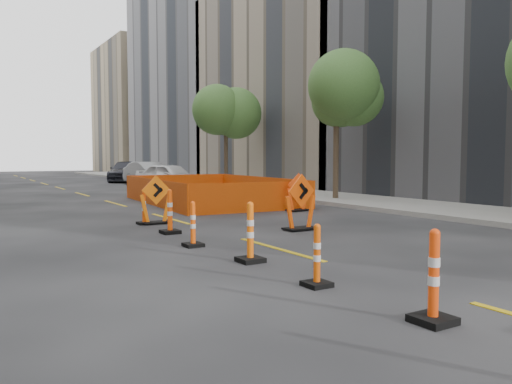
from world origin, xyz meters
TOP-DOWN VIEW (x-y plane):
  - ground_plane at (0.00, 0.00)m, footprint 140.00×140.00m
  - sidewalk_right at (9.00, 12.00)m, footprint 4.00×90.00m
  - bld_right_c at (17.00, 23.80)m, footprint 12.00×16.00m
  - bld_right_d at (17.00, 40.20)m, footprint 12.00×18.00m
  - bld_right_e at (17.00, 58.60)m, footprint 12.00×14.00m
  - tree_r_b at (8.40, 12.00)m, footprint 2.80×2.80m
  - tree_r_c at (8.40, 22.00)m, footprint 2.80×2.80m
  - channelizer_2 at (-1.09, -0.75)m, footprint 0.43×0.43m
  - channelizer_3 at (-1.20, 1.23)m, footprint 0.37×0.37m
  - channelizer_4 at (-1.16, 3.22)m, footprint 0.44×0.44m
  - channelizer_5 at (-1.39, 5.21)m, footprint 0.38×0.38m
  - channelizer_6 at (-1.11, 7.20)m, footprint 0.44×0.44m
  - channelizer_7 at (-1.10, 9.18)m, footprint 0.37×0.37m
  - chevron_sign_left at (-0.77, 9.11)m, footprint 0.94×0.58m
  - chevron_sign_center at (2.02, 5.96)m, footprint 1.04×0.70m
  - chevron_sign_right at (4.69, 9.70)m, footprint 0.99×0.72m
  - safety_fence at (3.52, 14.35)m, footprint 5.51×8.70m
  - parked_car_near at (5.16, 22.84)m, footprint 3.45×4.96m
  - parked_car_mid at (5.77, 28.17)m, footprint 2.26×5.02m
  - parked_car_far at (5.92, 33.90)m, footprint 4.27×5.85m

SIDE VIEW (x-z plane):
  - ground_plane at x=0.00m, z-range 0.00..0.00m
  - sidewalk_right at x=9.00m, z-range 0.00..0.15m
  - channelizer_3 at x=-1.20m, z-range 0.00..0.94m
  - channelizer_7 at x=-1.10m, z-range 0.00..0.95m
  - channelizer_5 at x=-1.39m, z-range 0.00..0.97m
  - safety_fence at x=3.52m, z-range 0.00..1.05m
  - channelizer_2 at x=-1.09m, z-range 0.00..1.10m
  - channelizer_4 at x=-1.16m, z-range 0.00..1.11m
  - channelizer_6 at x=-1.11m, z-range 0.00..1.11m
  - chevron_sign_right at x=4.69m, z-range 0.00..1.35m
  - chevron_sign_left at x=-0.77m, z-range 0.00..1.39m
  - chevron_sign_center at x=2.02m, z-range 0.00..1.47m
  - parked_car_near at x=5.16m, z-range 0.00..1.57m
  - parked_car_far at x=5.92m, z-range 0.00..1.57m
  - parked_car_mid at x=5.77m, z-range 0.00..1.60m
  - tree_r_b at x=8.40m, z-range 1.55..7.50m
  - tree_r_c at x=8.40m, z-range 1.55..7.50m
  - bld_right_c at x=17.00m, z-range 0.00..14.00m
  - bld_right_e at x=17.00m, z-range 0.00..16.00m
  - bld_right_d at x=17.00m, z-range 0.00..20.00m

